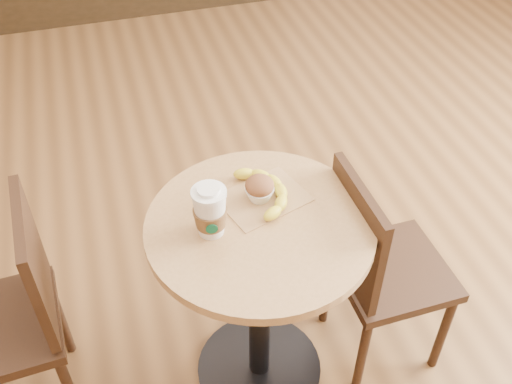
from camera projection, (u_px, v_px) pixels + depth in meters
cafe_table at (260, 278)px, 1.81m from camera, size 0.64×0.64×0.75m
chair_left at (14, 314)px, 1.78m from camera, size 0.39×0.39×0.83m
chair_right at (378, 266)px, 1.94m from camera, size 0.36×0.36×0.81m
kraft_bag at (263, 198)px, 1.73m from camera, size 0.28×0.24×0.00m
coffee_cup at (210, 213)px, 1.58m from camera, size 0.09×0.10×0.16m
muffin at (260, 189)px, 1.70m from camera, size 0.09×0.09×0.08m
banana at (266, 191)px, 1.72m from camera, size 0.16×0.26×0.03m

